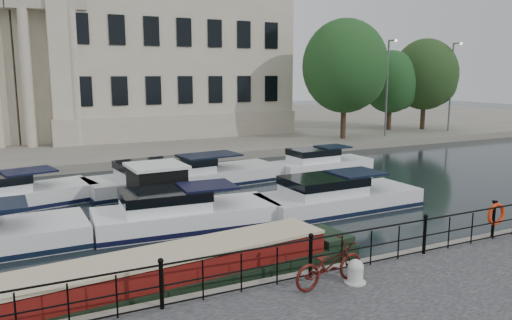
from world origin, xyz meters
The scene contains 12 objects.
ground_plane centered at (0.00, 0.00, 0.00)m, with size 160.00×160.00×0.00m, color black.
far_bank centered at (0.00, 39.00, 0.28)m, with size 120.00×42.00×0.55m, color #6B665B.
railing centered at (0.00, -2.25, 1.20)m, with size 24.14×0.14×1.22m.
civic_building centered at (-1.00, 34.71, 7.04)m, with size 53.55×31.84×16.85m.
lamp_posts centered at (26.00, 20.70, 4.80)m, with size 8.24×1.55×8.07m.
bicycle centered at (0.16, -2.87, 1.11)m, with size 0.74×2.13×1.12m, color #41100B.
mooring_bollard centered at (0.86, -3.05, 0.84)m, with size 0.56×0.56×0.63m.
life_ring_post centered at (7.16, -2.17, 1.33)m, with size 0.76×0.20×1.24m.
narrowboat centered at (-3.96, -0.50, 0.37)m, with size 13.58×3.18×1.50m.
harbour_hut centered at (-1.46, 7.50, 0.95)m, with size 3.21×2.72×2.19m.
cabin_cruisers centered at (-0.71, 8.32, 0.37)m, with size 25.56×10.62×1.99m.
trees centered at (23.16, 22.14, 5.71)m, with size 17.48×9.39×9.70m.
Camera 1 is at (-6.80, -12.77, 5.87)m, focal length 35.00 mm.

